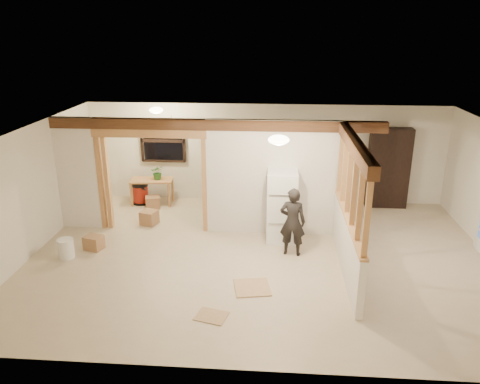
# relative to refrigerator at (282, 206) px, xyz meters

# --- Properties ---
(floor) EXTENTS (9.00, 6.50, 0.01)m
(floor) POSITION_rel_refrigerator_xyz_m (-0.42, -0.84, -0.76)
(floor) COLOR #C1AE8F
(floor) RESTS_ON ground
(ceiling) EXTENTS (9.00, 6.50, 0.01)m
(ceiling) POSITION_rel_refrigerator_xyz_m (-0.42, -0.84, 1.75)
(ceiling) COLOR white
(wall_back) EXTENTS (9.00, 0.01, 2.50)m
(wall_back) POSITION_rel_refrigerator_xyz_m (-0.42, 2.41, 0.50)
(wall_back) COLOR silver
(wall_back) RESTS_ON floor
(wall_front) EXTENTS (9.00, 0.01, 2.50)m
(wall_front) POSITION_rel_refrigerator_xyz_m (-0.42, -4.09, 0.50)
(wall_front) COLOR silver
(wall_front) RESTS_ON floor
(wall_left) EXTENTS (0.01, 6.50, 2.50)m
(wall_left) POSITION_rel_refrigerator_xyz_m (-4.92, -0.84, 0.50)
(wall_left) COLOR silver
(wall_left) RESTS_ON floor
(partition_left_stub) EXTENTS (0.90, 0.12, 2.50)m
(partition_left_stub) POSITION_rel_refrigerator_xyz_m (-4.47, 0.36, 0.50)
(partition_left_stub) COLOR silver
(partition_left_stub) RESTS_ON floor
(partition_center) EXTENTS (2.80, 0.12, 2.50)m
(partition_center) POSITION_rel_refrigerator_xyz_m (-0.22, 0.36, 0.50)
(partition_center) COLOR silver
(partition_center) RESTS_ON floor
(doorway_frame) EXTENTS (2.46, 0.14, 2.20)m
(doorway_frame) POSITION_rel_refrigerator_xyz_m (-2.82, 0.36, 0.35)
(doorway_frame) COLOR tan
(doorway_frame) RESTS_ON floor
(header_beam_back) EXTENTS (7.00, 0.18, 0.22)m
(header_beam_back) POSITION_rel_refrigerator_xyz_m (-1.42, 0.36, 1.63)
(header_beam_back) COLOR #56331D
(header_beam_back) RESTS_ON ceiling
(header_beam_right) EXTENTS (0.18, 3.30, 0.22)m
(header_beam_right) POSITION_rel_refrigerator_xyz_m (1.18, -1.24, 1.63)
(header_beam_right) COLOR #56331D
(header_beam_right) RESTS_ON ceiling
(pony_wall) EXTENTS (0.12, 3.20, 1.00)m
(pony_wall) POSITION_rel_refrigerator_xyz_m (1.18, -1.24, -0.25)
(pony_wall) COLOR silver
(pony_wall) RESTS_ON floor
(stud_partition) EXTENTS (0.14, 3.20, 1.32)m
(stud_partition) POSITION_rel_refrigerator_xyz_m (1.18, -1.24, 0.91)
(stud_partition) COLOR tan
(stud_partition) RESTS_ON pony_wall
(window_back) EXTENTS (1.12, 0.10, 1.10)m
(window_back) POSITION_rel_refrigerator_xyz_m (-3.02, 2.33, 0.80)
(window_back) COLOR black
(window_back) RESTS_ON wall_back
(ceiling_dome_main) EXTENTS (0.36, 0.36, 0.16)m
(ceiling_dome_main) POSITION_rel_refrigerator_xyz_m (-0.12, -1.34, 1.73)
(ceiling_dome_main) COLOR #FFEABF
(ceiling_dome_main) RESTS_ON ceiling
(ceiling_dome_util) EXTENTS (0.32, 0.32, 0.14)m
(ceiling_dome_util) POSITION_rel_refrigerator_xyz_m (-2.92, 1.46, 1.73)
(ceiling_dome_util) COLOR #FFEABF
(ceiling_dome_util) RESTS_ON ceiling
(hanging_bulb) EXTENTS (0.07, 0.07, 0.07)m
(hanging_bulb) POSITION_rel_refrigerator_xyz_m (-2.42, 0.76, 1.43)
(hanging_bulb) COLOR #FFD88C
(hanging_bulb) RESTS_ON ceiling
(refrigerator) EXTENTS (0.62, 0.60, 1.51)m
(refrigerator) POSITION_rel_refrigerator_xyz_m (0.00, 0.00, 0.00)
(refrigerator) COLOR white
(refrigerator) RESTS_ON floor
(woman) EXTENTS (0.55, 0.40, 1.39)m
(woman) POSITION_rel_refrigerator_xyz_m (0.20, -0.67, -0.06)
(woman) COLOR #2B2526
(woman) RESTS_ON floor
(work_table) EXTENTS (1.08, 0.61, 0.66)m
(work_table) POSITION_rel_refrigerator_xyz_m (-3.26, 1.90, -0.42)
(work_table) COLOR tan
(work_table) RESTS_ON floor
(potted_plant) EXTENTS (0.38, 0.34, 0.37)m
(potted_plant) POSITION_rel_refrigerator_xyz_m (-3.09, 1.91, 0.09)
(potted_plant) COLOR #2F672C
(potted_plant) RESTS_ON work_table
(shop_vac) EXTENTS (0.48, 0.48, 0.58)m
(shop_vac) POSITION_rel_refrigerator_xyz_m (-3.57, 1.90, -0.46)
(shop_vac) COLOR maroon
(shop_vac) RESTS_ON floor
(bookshelf) EXTENTS (1.00, 0.33, 2.00)m
(bookshelf) POSITION_rel_refrigerator_xyz_m (2.63, 2.17, 0.25)
(bookshelf) COLOR black
(bookshelf) RESTS_ON floor
(bucket) EXTENTS (0.39, 0.39, 0.39)m
(bucket) POSITION_rel_refrigerator_xyz_m (-4.20, -1.15, -0.56)
(bucket) COLOR white
(bucket) RESTS_ON floor
(box_util_a) EXTENTS (0.42, 0.38, 0.30)m
(box_util_a) POSITION_rel_refrigerator_xyz_m (-3.18, 1.60, -0.60)
(box_util_a) COLOR #9A6F4A
(box_util_a) RESTS_ON floor
(box_util_b) EXTENTS (0.43, 0.43, 0.32)m
(box_util_b) POSITION_rel_refrigerator_xyz_m (-3.01, 0.61, -0.60)
(box_util_b) COLOR #9A6F4A
(box_util_b) RESTS_ON floor
(box_front) EXTENTS (0.42, 0.37, 0.28)m
(box_front) POSITION_rel_refrigerator_xyz_m (-3.81, -0.74, -0.61)
(box_front) COLOR #9A6F4A
(box_front) RESTS_ON floor
(floor_panel_near) EXTENTS (0.70, 0.70, 0.02)m
(floor_panel_near) POSITION_rel_refrigerator_xyz_m (-0.51, -2.02, -0.74)
(floor_panel_near) COLOR tan
(floor_panel_near) RESTS_ON floor
(floor_panel_far) EXTENTS (0.56, 0.49, 0.02)m
(floor_panel_far) POSITION_rel_refrigerator_xyz_m (-1.11, -2.91, -0.75)
(floor_panel_far) COLOR tan
(floor_panel_far) RESTS_ON floor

